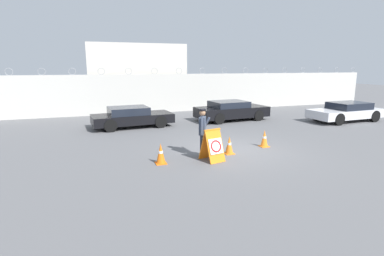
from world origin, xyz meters
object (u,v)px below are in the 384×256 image
traffic_cone_far (161,154)px  parked_car_rear_sedan (231,110)px  barricade_sign (213,145)px  parked_car_front_coupe (132,117)px  parked_car_far_side (346,111)px  traffic_cone_mid (229,145)px  traffic_cone_near (264,139)px  security_guard (202,130)px

traffic_cone_far → parked_car_rear_sedan: (6.18, 7.05, 0.27)m
barricade_sign → parked_car_rear_sedan: (4.32, 7.33, 0.05)m
parked_car_front_coupe → parked_car_far_side: size_ratio=0.95×
barricade_sign → traffic_cone_mid: barricade_sign is taller
parked_car_front_coupe → traffic_cone_near: bearing=-57.0°
traffic_cone_near → security_guard: bearing=-171.7°
traffic_cone_near → traffic_cone_mid: (-1.88, -0.48, -0.00)m
barricade_sign → parked_car_far_side: 11.92m
parked_car_far_side → barricade_sign: bearing=20.3°
parked_car_rear_sedan → parked_car_far_side: bearing=-27.0°
traffic_cone_mid → parked_car_rear_sedan: size_ratio=0.15×
barricade_sign → security_guard: size_ratio=0.65×
traffic_cone_mid → parked_car_front_coupe: 7.16m
traffic_cone_mid → parked_car_far_side: (10.01, 4.11, 0.26)m
traffic_cone_near → parked_car_far_side: (8.13, 3.62, 0.26)m
traffic_cone_far → parked_car_far_side: parked_car_far_side is taller
traffic_cone_mid → traffic_cone_near: bearing=14.4°
barricade_sign → traffic_cone_near: (2.82, 1.08, -0.23)m
security_guard → parked_car_rear_sedan: security_guard is taller
barricade_sign → traffic_cone_near: 3.03m
barricade_sign → parked_car_far_side: size_ratio=0.24×
traffic_cone_mid → parked_car_far_side: size_ratio=0.15×
parked_car_front_coupe → parked_car_far_side: parked_car_far_side is taller
traffic_cone_near → traffic_cone_mid: traffic_cone_near is taller
barricade_sign → traffic_cone_far: (-1.86, 0.28, -0.22)m
traffic_cone_mid → parked_car_rear_sedan: 7.54m
security_guard → parked_car_far_side: security_guard is taller
barricade_sign → parked_car_rear_sedan: size_ratio=0.25×
security_guard → traffic_cone_near: 3.09m
security_guard → parked_car_rear_sedan: bearing=-7.0°
security_guard → parked_car_far_side: size_ratio=0.38×
traffic_cone_far → traffic_cone_mid: bearing=6.4°
security_guard → parked_car_rear_sedan: (4.49, 6.69, -0.39)m
traffic_cone_near → parked_car_far_side: bearing=24.0°
traffic_cone_mid → parked_car_rear_sedan: parked_car_rear_sedan is taller
security_guard → parked_car_rear_sedan: size_ratio=0.39×
parked_car_far_side → parked_car_front_coupe: bearing=-13.7°
security_guard → barricade_sign: bearing=-138.9°
parked_car_front_coupe → parked_car_far_side: 13.11m
security_guard → parked_car_front_coupe: bearing=42.2°
traffic_cone_mid → parked_car_front_coupe: size_ratio=0.15×
parked_car_rear_sedan → parked_car_front_coupe: bearing=176.4°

